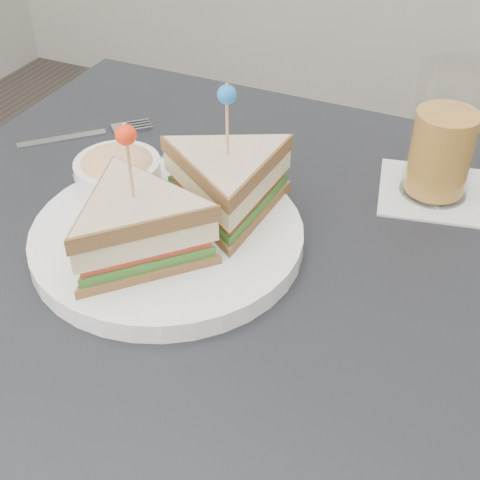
% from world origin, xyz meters
% --- Properties ---
extents(table, '(0.80, 0.80, 0.75)m').
position_xyz_m(table, '(0.00, 0.00, 0.67)').
color(table, black).
rests_on(table, ground).
extents(plate_meal, '(0.34, 0.34, 0.16)m').
position_xyz_m(plate_meal, '(-0.07, 0.04, 0.79)').
color(plate_meal, white).
rests_on(plate_meal, table).
extents(cutlery_fork, '(0.13, 0.13, 0.00)m').
position_xyz_m(cutlery_fork, '(-0.28, 0.19, 0.75)').
color(cutlery_fork, silver).
rests_on(cutlery_fork, table).
extents(cutlery_knife, '(0.17, 0.17, 0.01)m').
position_xyz_m(cutlery_knife, '(-0.16, 0.16, 0.75)').
color(cutlery_knife, silver).
rests_on(cutlery_knife, table).
extents(drink_set, '(0.14, 0.14, 0.15)m').
position_xyz_m(drink_set, '(0.14, 0.24, 0.82)').
color(drink_set, silver).
rests_on(drink_set, table).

